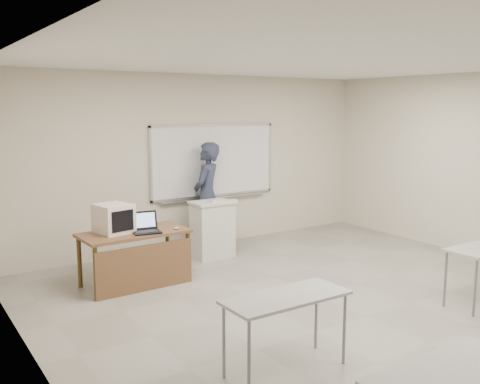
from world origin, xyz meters
TOP-DOWN VIEW (x-y plane):
  - floor at (0.00, 0.00)m, footprint 7.00×8.00m
  - whiteboard at (0.30, 3.97)m, footprint 2.48×0.10m
  - student_desks at (-0.00, -1.35)m, footprint 4.40×2.20m
  - instructor_desk at (-1.80, 2.49)m, footprint 1.46×0.73m
  - podium at (-0.20, 3.20)m, footprint 0.66×0.49m
  - crt_monitor at (-2.05, 2.71)m, footprint 0.43×0.48m
  - laptop at (-1.69, 2.48)m, footprint 0.37×0.34m
  - mouse at (-1.25, 2.40)m, footprint 0.10×0.07m
  - keyboard at (-0.05, 3.08)m, footprint 0.46×0.26m
  - presenter at (0.01, 3.73)m, footprint 0.80×0.77m

SIDE VIEW (x-z plane):
  - floor at x=0.00m, z-range -0.01..0.00m
  - podium at x=-0.20m, z-range 0.00..0.93m
  - instructor_desk at x=-1.80m, z-range 0.17..0.92m
  - student_desks at x=0.00m, z-range 0.31..1.04m
  - mouse at x=-1.25m, z-range 0.75..0.79m
  - laptop at x=-1.69m, z-range 0.68..0.95m
  - presenter at x=0.01m, z-range 0.00..1.85m
  - keyboard at x=-0.05m, z-range 0.93..0.95m
  - crt_monitor at x=-2.05m, z-range 0.74..1.15m
  - whiteboard at x=0.30m, z-range 0.83..2.14m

